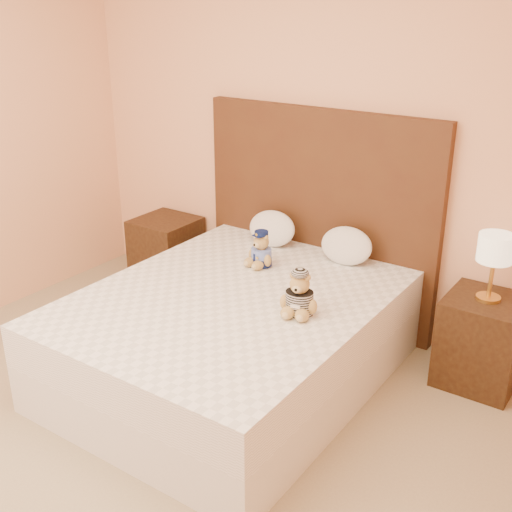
{
  "coord_description": "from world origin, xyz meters",
  "views": [
    {
      "loc": [
        2.04,
        -1.51,
        2.19
      ],
      "look_at": [
        -0.0,
        1.45,
        0.72
      ],
      "focal_mm": 45.0,
      "sensor_mm": 36.0,
      "label": 1
    }
  ],
  "objects_px": {
    "nightstand_left": "(167,252)",
    "bed": "(233,337)",
    "nightstand_right": "(482,341)",
    "lamp": "(495,251)",
    "pillow_left": "(272,227)",
    "teddy_prisoner": "(300,293)",
    "teddy_police": "(261,249)",
    "pillow_right": "(346,244)"
  },
  "relations": [
    {
      "from": "nightstand_left",
      "to": "bed",
      "type": "bearing_deg",
      "value": -32.62
    },
    {
      "from": "nightstand_left",
      "to": "nightstand_right",
      "type": "height_order",
      "value": "same"
    },
    {
      "from": "bed",
      "to": "lamp",
      "type": "height_order",
      "value": "lamp"
    },
    {
      "from": "bed",
      "to": "nightstand_left",
      "type": "xyz_separation_m",
      "value": [
        -1.25,
        0.8,
        -0.0
      ]
    },
    {
      "from": "bed",
      "to": "pillow_left",
      "type": "xyz_separation_m",
      "value": [
        -0.27,
        0.83,
        0.4
      ]
    },
    {
      "from": "bed",
      "to": "pillow_left",
      "type": "bearing_deg",
      "value": 107.85
    },
    {
      "from": "teddy_prisoner",
      "to": "nightstand_left",
      "type": "bearing_deg",
      "value": 143.16
    },
    {
      "from": "teddy_police",
      "to": "pillow_left",
      "type": "relative_size",
      "value": 0.65
    },
    {
      "from": "teddy_police",
      "to": "pillow_left",
      "type": "bearing_deg",
      "value": 125.99
    },
    {
      "from": "lamp",
      "to": "pillow_right",
      "type": "relative_size",
      "value": 1.11
    },
    {
      "from": "teddy_police",
      "to": "pillow_right",
      "type": "relative_size",
      "value": 0.65
    },
    {
      "from": "bed",
      "to": "lamp",
      "type": "distance_m",
      "value": 1.59
    },
    {
      "from": "nightstand_right",
      "to": "teddy_prisoner",
      "type": "distance_m",
      "value": 1.19
    },
    {
      "from": "nightstand_left",
      "to": "teddy_prisoner",
      "type": "distance_m",
      "value": 1.91
    },
    {
      "from": "nightstand_right",
      "to": "lamp",
      "type": "bearing_deg",
      "value": 180.0
    },
    {
      "from": "bed",
      "to": "teddy_prisoner",
      "type": "distance_m",
      "value": 0.6
    },
    {
      "from": "nightstand_left",
      "to": "teddy_police",
      "type": "relative_size",
      "value": 2.33
    },
    {
      "from": "nightstand_right",
      "to": "bed",
      "type": "bearing_deg",
      "value": -147.38
    },
    {
      "from": "nightstand_right",
      "to": "lamp",
      "type": "relative_size",
      "value": 1.38
    },
    {
      "from": "pillow_right",
      "to": "pillow_left",
      "type": "bearing_deg",
      "value": 180.0
    },
    {
      "from": "nightstand_left",
      "to": "lamp",
      "type": "height_order",
      "value": "lamp"
    },
    {
      "from": "lamp",
      "to": "teddy_police",
      "type": "bearing_deg",
      "value": -166.24
    },
    {
      "from": "pillow_left",
      "to": "pillow_right",
      "type": "height_order",
      "value": "pillow_left"
    },
    {
      "from": "bed",
      "to": "teddy_police",
      "type": "relative_size",
      "value": 8.48
    },
    {
      "from": "nightstand_right",
      "to": "pillow_right",
      "type": "distance_m",
      "value": 1.02
    },
    {
      "from": "bed",
      "to": "lamp",
      "type": "xyz_separation_m",
      "value": [
        1.25,
        0.8,
        0.57
      ]
    },
    {
      "from": "pillow_right",
      "to": "bed",
      "type": "bearing_deg",
      "value": -110.7
    },
    {
      "from": "nightstand_right",
      "to": "teddy_police",
      "type": "distance_m",
      "value": 1.45
    },
    {
      "from": "nightstand_right",
      "to": "pillow_right",
      "type": "height_order",
      "value": "pillow_right"
    },
    {
      "from": "bed",
      "to": "lamp",
      "type": "bearing_deg",
      "value": 32.62
    },
    {
      "from": "nightstand_left",
      "to": "pillow_left",
      "type": "distance_m",
      "value": 1.06
    },
    {
      "from": "nightstand_left",
      "to": "teddy_prisoner",
      "type": "relative_size",
      "value": 2.18
    },
    {
      "from": "nightstand_left",
      "to": "lamp",
      "type": "xyz_separation_m",
      "value": [
        2.5,
        0.0,
        0.57
      ]
    },
    {
      "from": "teddy_prisoner",
      "to": "pillow_left",
      "type": "distance_m",
      "value": 1.08
    },
    {
      "from": "teddy_police",
      "to": "teddy_prisoner",
      "type": "distance_m",
      "value": 0.71
    },
    {
      "from": "teddy_prisoner",
      "to": "pillow_right",
      "type": "relative_size",
      "value": 0.7
    },
    {
      "from": "lamp",
      "to": "pillow_left",
      "type": "relative_size",
      "value": 1.1
    },
    {
      "from": "nightstand_right",
      "to": "pillow_right",
      "type": "relative_size",
      "value": 1.53
    },
    {
      "from": "nightstand_right",
      "to": "lamp",
      "type": "height_order",
      "value": "lamp"
    },
    {
      "from": "nightstand_right",
      "to": "pillow_left",
      "type": "relative_size",
      "value": 1.51
    },
    {
      "from": "nightstand_right",
      "to": "teddy_police",
      "type": "relative_size",
      "value": 2.33
    },
    {
      "from": "teddy_police",
      "to": "teddy_prisoner",
      "type": "height_order",
      "value": "teddy_prisoner"
    }
  ]
}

